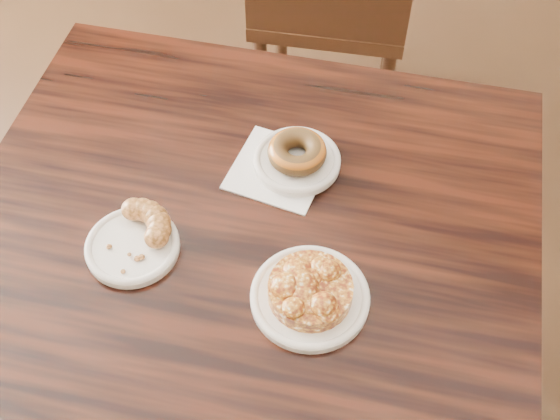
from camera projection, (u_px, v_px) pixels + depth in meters
The scene contains 8 objects.
cafe_table at pixel (247, 358), 1.35m from camera, with size 0.89×0.89×0.75m, color black.
napkin at pixel (279, 169), 1.15m from camera, with size 0.15×0.15×0.00m, color white.
plate_donut at pixel (297, 161), 1.15m from camera, with size 0.14×0.14×0.01m, color white.
plate_cruller at pixel (133, 247), 1.05m from camera, with size 0.14×0.14×0.01m, color white.
plate_fritter at pixel (310, 297), 1.00m from camera, with size 0.17×0.17×0.01m, color white.
glazed_donut at pixel (297, 152), 1.13m from camera, with size 0.10×0.10×0.03m, color #8F4B14.
apple_fritter at pixel (310, 288), 0.98m from camera, with size 0.16×0.16×0.04m, color #4E1708, non-canonical shape.
cruller_fragment at pixel (130, 238), 1.03m from camera, with size 0.12×0.12×0.03m, color #5C3512, non-canonical shape.
Camera 1 is at (0.34, -0.41, 1.63)m, focal length 45.00 mm.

